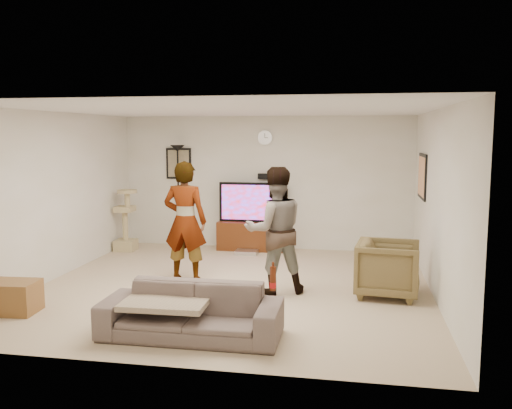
% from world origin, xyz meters
% --- Properties ---
extents(floor, '(5.50, 5.50, 0.02)m').
position_xyz_m(floor, '(0.00, 0.00, -0.01)').
color(floor, '#B6AC8C').
rests_on(floor, ground).
extents(ceiling, '(5.50, 5.50, 0.02)m').
position_xyz_m(ceiling, '(0.00, 0.00, 2.51)').
color(ceiling, white).
rests_on(ceiling, wall_back).
extents(wall_back, '(5.50, 0.04, 2.50)m').
position_xyz_m(wall_back, '(0.00, 2.75, 1.25)').
color(wall_back, beige).
rests_on(wall_back, floor).
extents(wall_front, '(5.50, 0.04, 2.50)m').
position_xyz_m(wall_front, '(0.00, -2.75, 1.25)').
color(wall_front, beige).
rests_on(wall_front, floor).
extents(wall_left, '(0.04, 5.50, 2.50)m').
position_xyz_m(wall_left, '(-2.75, 0.00, 1.25)').
color(wall_left, beige).
rests_on(wall_left, floor).
extents(wall_right, '(0.04, 5.50, 2.50)m').
position_xyz_m(wall_right, '(2.75, 0.00, 1.25)').
color(wall_right, beige).
rests_on(wall_right, floor).
extents(wall_clock, '(0.26, 0.04, 0.26)m').
position_xyz_m(wall_clock, '(0.00, 2.72, 2.10)').
color(wall_clock, silver).
rests_on(wall_clock, wall_back).
extents(wall_speaker, '(0.25, 0.10, 0.10)m').
position_xyz_m(wall_speaker, '(0.00, 2.69, 1.38)').
color(wall_speaker, black).
rests_on(wall_speaker, wall_back).
extents(picture_back, '(0.42, 0.03, 0.52)m').
position_xyz_m(picture_back, '(-1.70, 2.73, 1.60)').
color(picture_back, '#80765A').
rests_on(picture_back, wall_back).
extents(picture_right, '(0.03, 0.78, 0.62)m').
position_xyz_m(picture_right, '(2.73, 1.60, 1.50)').
color(picture_right, '#F5A16F').
rests_on(picture_right, wall_right).
extents(tv_stand, '(1.29, 0.45, 0.54)m').
position_xyz_m(tv_stand, '(-0.20, 2.50, 0.27)').
color(tv_stand, '#47210D').
rests_on(tv_stand, floor).
extents(console_box, '(0.40, 0.30, 0.07)m').
position_xyz_m(console_box, '(-0.24, 2.11, 0.04)').
color(console_box, silver).
rests_on(console_box, floor).
extents(tv, '(1.24, 0.08, 0.74)m').
position_xyz_m(tv, '(-0.20, 2.50, 0.90)').
color(tv, black).
rests_on(tv, tv_stand).
extents(tv_screen, '(1.14, 0.01, 0.65)m').
position_xyz_m(tv_screen, '(-0.20, 2.46, 0.90)').
color(tv_screen, '#5542EE').
rests_on(tv_screen, tv).
extents(floor_lamp, '(0.32, 0.32, 1.96)m').
position_xyz_m(floor_lamp, '(-1.66, 2.55, 0.98)').
color(floor_lamp, black).
rests_on(floor_lamp, floor).
extents(cat_tree, '(0.39, 0.39, 1.15)m').
position_xyz_m(cat_tree, '(-2.53, 2.02, 0.58)').
color(cat_tree, tan).
rests_on(cat_tree, floor).
extents(person_left, '(0.66, 0.44, 1.78)m').
position_xyz_m(person_left, '(-0.77, 0.21, 0.89)').
color(person_left, '#9C9CA0').
rests_on(person_left, floor).
extents(person_right, '(1.03, 0.92, 1.73)m').
position_xyz_m(person_right, '(0.62, -0.16, 0.87)').
color(person_right, '#2D5B92').
rests_on(person_right, floor).
extents(sofa, '(1.93, 0.77, 0.56)m').
position_xyz_m(sofa, '(-0.02, -1.98, 0.28)').
color(sofa, '#5F4F4A').
rests_on(sofa, floor).
extents(throw_blanket, '(0.92, 0.72, 0.06)m').
position_xyz_m(throw_blanket, '(-0.29, -1.98, 0.38)').
color(throw_blanket, tan).
rests_on(throw_blanket, sofa).
extents(beer_bottle, '(0.06, 0.06, 0.25)m').
position_xyz_m(beer_bottle, '(0.87, -1.98, 0.69)').
color(beer_bottle, '#551D0A').
rests_on(beer_bottle, sofa).
extents(armchair, '(0.91, 0.89, 0.75)m').
position_xyz_m(armchair, '(2.14, -0.07, 0.38)').
color(armchair, brown).
rests_on(armchair, floor).
extents(side_table, '(0.61, 0.48, 0.39)m').
position_xyz_m(side_table, '(-2.40, -1.59, 0.19)').
color(side_table, brown).
rests_on(side_table, floor).
extents(toy_ball, '(0.07, 0.07, 0.07)m').
position_xyz_m(toy_ball, '(-1.47, 0.10, 0.03)').
color(toy_ball, '#078363').
rests_on(toy_ball, floor).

